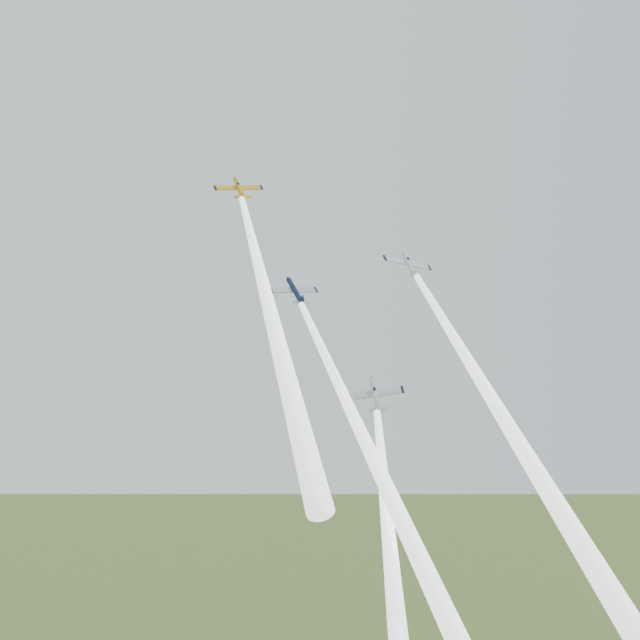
{
  "coord_description": "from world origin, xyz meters",
  "views": [
    {
      "loc": [
        -11.89,
        -117.18,
        76.29
      ],
      "look_at": [
        0.0,
        -6.0,
        92.0
      ],
      "focal_mm": 45.0,
      "sensor_mm": 36.0,
      "label": 1
    }
  ],
  "objects_px": {
    "plane_yellow": "(239,188)",
    "plane_navy": "(295,291)",
    "plane_silver_low": "(376,395)",
    "plane_silver_right": "(409,264)"
  },
  "relations": [
    {
      "from": "plane_yellow",
      "to": "plane_navy",
      "type": "xyz_separation_m",
      "value": [
        8.36,
        -6.67,
        -17.38
      ]
    },
    {
      "from": "plane_silver_low",
      "to": "plane_silver_right",
      "type": "bearing_deg",
      "value": 63.44
    },
    {
      "from": "plane_yellow",
      "to": "plane_silver_right",
      "type": "xyz_separation_m",
      "value": [
        25.95,
        -4.29,
        -12.39
      ]
    },
    {
      "from": "plane_silver_low",
      "to": "plane_yellow",
      "type": "bearing_deg",
      "value": 143.91
    },
    {
      "from": "plane_navy",
      "to": "plane_silver_right",
      "type": "distance_m",
      "value": 18.44
    },
    {
      "from": "plane_yellow",
      "to": "plane_silver_right",
      "type": "relative_size",
      "value": 0.96
    },
    {
      "from": "plane_silver_right",
      "to": "plane_yellow",
      "type": "bearing_deg",
      "value": 154.87
    },
    {
      "from": "plane_yellow",
      "to": "plane_navy",
      "type": "height_order",
      "value": "plane_yellow"
    },
    {
      "from": "plane_navy",
      "to": "plane_silver_low",
      "type": "distance_m",
      "value": 20.94
    },
    {
      "from": "plane_silver_right",
      "to": "plane_silver_low",
      "type": "xyz_separation_m",
      "value": [
        -7.49,
        -12.02,
        -20.59
      ]
    }
  ]
}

